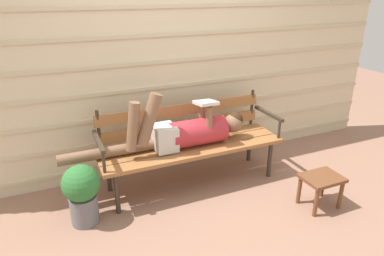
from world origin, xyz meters
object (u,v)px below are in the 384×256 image
at_px(park_bench, 189,139).
at_px(reclining_person, 183,131).
at_px(footstool, 321,183).
at_px(potted_plant, 82,192).

distance_m(park_bench, reclining_person, 0.17).
bearing_deg(footstool, park_bench, 135.20).
bearing_deg(park_bench, potted_plant, -165.19).
bearing_deg(reclining_person, footstool, -39.68).
relative_size(footstool, potted_plant, 0.65).
height_order(footstool, potted_plant, potted_plant).
bearing_deg(park_bench, reclining_person, -140.62).
xyz_separation_m(reclining_person, footstool, (0.98, -0.82, -0.35)).
height_order(park_bench, potted_plant, park_bench).
bearing_deg(park_bench, footstool, -44.80).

